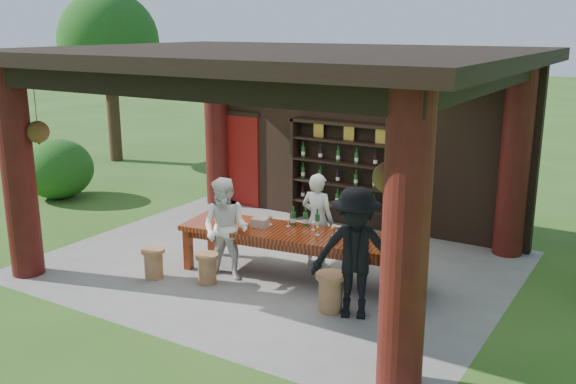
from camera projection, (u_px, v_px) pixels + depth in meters
The scene contains 15 objects.
ground at pixel (275, 264), 10.65m from camera, with size 90.00×90.00×0.00m, color #2D5119.
pavilion at pixel (288, 134), 10.47m from camera, with size 7.50×6.00×3.60m.
wine_shelf at pixel (347, 175), 12.37m from camera, with size 2.36×0.36×2.07m.
tasting_table at pixel (297, 239), 9.94m from camera, with size 3.83×1.46×0.75m.
stool_near_left at pixel (207, 268), 9.81m from camera, with size 0.36×0.36×0.47m.
stool_near_right at pixel (330, 291), 8.85m from camera, with size 0.42×0.42×0.55m.
stool_far_left at pixel (154, 262), 10.01m from camera, with size 0.37×0.37×0.48m.
host at pixel (317, 220), 10.38m from camera, with size 0.57×0.37×1.56m, color silver.
guest_woman at pixel (226, 229), 9.87m from camera, with size 0.78×0.61×1.60m, color white.
guest_man at pixel (355, 253), 8.53m from camera, with size 1.17×0.67×1.81m, color black.
table_bottles at pixel (305, 217), 10.15m from camera, with size 0.47×0.15×0.31m.
table_glasses at pixel (322, 229), 9.81m from camera, with size 1.67×0.29×0.15m.
napkin_basket at pixel (260, 223), 10.13m from camera, with size 0.26×0.18×0.14m, color #BF6672.
shrubs at pixel (344, 229), 10.68m from camera, with size 14.14×8.62×1.36m.
trees at pixel (531, 59), 9.38m from camera, with size 22.15×11.06×4.80m.
Camera 1 is at (5.41, -8.41, 3.85)m, focal length 40.00 mm.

